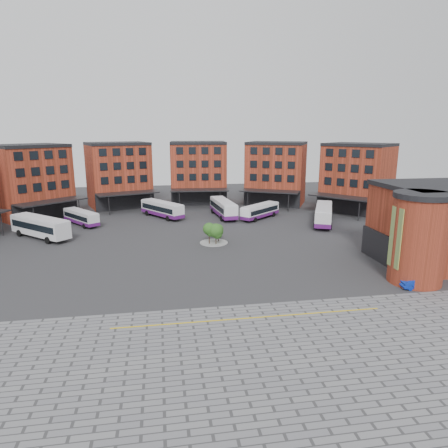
{
  "coord_description": "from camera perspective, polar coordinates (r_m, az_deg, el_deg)",
  "views": [
    {
      "loc": [
        -6.09,
        -47.93,
        17.53
      ],
      "look_at": [
        2.97,
        7.95,
        4.0
      ],
      "focal_mm": 32.0,
      "sensor_mm": 36.0,
      "label": 1
    }
  ],
  "objects": [
    {
      "name": "east_building",
      "position": [
        58.09,
        27.88,
        -0.31
      ],
      "size": [
        17.4,
        15.4,
        10.6
      ],
      "color": "#973421",
      "rests_on": "ground"
    },
    {
      "name": "bus_e",
      "position": [
        80.05,
        5.17,
        1.88
      ],
      "size": [
        9.26,
        8.48,
        2.88
      ],
      "rotation": [
        0.0,
        0.0,
        -0.85
      ],
      "color": "white",
      "rests_on": "ground"
    },
    {
      "name": "blue_car",
      "position": [
        50.31,
        25.94,
        -7.61
      ],
      "size": [
        3.9,
        1.63,
        1.26
      ],
      "primitive_type": "imported",
      "rotation": [
        0.0,
        0.0,
        1.49
      ],
      "color": "#0C28A2",
      "rests_on": "ground"
    },
    {
      "name": "bus_b",
      "position": [
        79.08,
        -19.74,
        0.93
      ],
      "size": [
        7.65,
        9.11,
        2.74
      ],
      "rotation": [
        0.0,
        0.0,
        0.65
      ],
      "color": "silver",
      "rests_on": "ground"
    },
    {
      "name": "main_building",
      "position": [
        86.81,
        -8.33,
        6.48
      ],
      "size": [
        94.14,
        42.48,
        14.6
      ],
      "color": "#973421",
      "rests_on": "ground"
    },
    {
      "name": "bus_d",
      "position": [
        81.3,
        -0.1,
        2.32
      ],
      "size": [
        3.96,
        12.31,
        3.41
      ],
      "rotation": [
        0.0,
        0.0,
        0.1
      ],
      "color": "silver",
      "rests_on": "ground"
    },
    {
      "name": "paving_zone",
      "position": [
        32.33,
        7.23,
        -19.5
      ],
      "size": [
        50.0,
        22.0,
        0.02
      ],
      "primitive_type": "cube",
      "color": "slate",
      "rests_on": "ground"
    },
    {
      "name": "yellow_line",
      "position": [
        39.03,
        3.86,
        -13.23
      ],
      "size": [
        26.0,
        0.15,
        0.02
      ],
      "primitive_type": "cube",
      "color": "gold",
      "rests_on": "paving_zone"
    },
    {
      "name": "ground",
      "position": [
        51.4,
        -1.86,
        -6.51
      ],
      "size": [
        160.0,
        160.0,
        0.0
      ],
      "primitive_type": "plane",
      "color": "#28282B",
      "rests_on": "ground"
    },
    {
      "name": "bus_f",
      "position": [
        77.18,
        14.05,
        1.36
      ],
      "size": [
        7.75,
        12.63,
        3.54
      ],
      "rotation": [
        0.0,
        0.0,
        -0.42
      ],
      "color": "silver",
      "rests_on": "ground"
    },
    {
      "name": "bus_c",
      "position": [
        81.75,
        -8.84,
        2.14
      ],
      "size": [
        8.65,
        10.83,
        3.2
      ],
      "rotation": [
        0.0,
        0.0,
        0.61
      ],
      "color": "silver",
      "rests_on": "ground"
    },
    {
      "name": "tree_island",
      "position": [
        61.91,
        -1.36,
        -1.08
      ],
      "size": [
        4.4,
        4.4,
        3.44
      ],
      "color": "gray",
      "rests_on": "ground"
    },
    {
      "name": "bus_a",
      "position": [
        71.83,
        -24.8,
        -0.23
      ],
      "size": [
        11.08,
        10.53,
        3.52
      ],
      "rotation": [
        0.0,
        0.0,
        0.83
      ],
      "color": "silver",
      "rests_on": "ground"
    }
  ]
}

